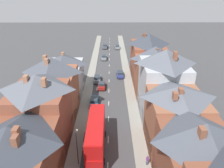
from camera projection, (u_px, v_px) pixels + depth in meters
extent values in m
cube|color=gray|center=(91.00, 78.00, 60.08)|extent=(2.20, 104.00, 0.14)
cube|color=gray|center=(128.00, 78.00, 60.14)|extent=(2.20, 104.00, 0.14)
cube|color=silver|center=(108.00, 167.00, 31.14)|extent=(0.14, 1.80, 0.01)
cube|color=silver|center=(108.00, 139.00, 36.57)|extent=(0.14, 1.80, 0.01)
cube|color=silver|center=(108.00, 119.00, 42.01)|extent=(0.14, 1.80, 0.01)
cube|color=silver|center=(109.00, 103.00, 47.45)|extent=(0.14, 1.80, 0.01)
cube|color=silver|center=(109.00, 91.00, 52.88)|extent=(0.14, 1.80, 0.01)
cube|color=silver|center=(109.00, 81.00, 58.32)|extent=(0.14, 1.80, 0.01)
cube|color=silver|center=(109.00, 72.00, 63.76)|extent=(0.14, 1.80, 0.01)
cube|color=silver|center=(109.00, 65.00, 69.19)|extent=(0.14, 1.80, 0.01)
cube|color=silver|center=(109.00, 59.00, 74.63)|extent=(0.14, 1.80, 0.01)
cube|color=silver|center=(109.00, 54.00, 80.07)|extent=(0.14, 1.80, 0.01)
cube|color=silver|center=(109.00, 50.00, 85.51)|extent=(0.14, 1.80, 0.01)
cube|color=silver|center=(110.00, 46.00, 90.94)|extent=(0.14, 1.80, 0.01)
cube|color=silver|center=(110.00, 42.00, 96.38)|extent=(0.14, 1.80, 0.01)
cube|color=silver|center=(110.00, 39.00, 101.82)|extent=(0.14, 1.80, 0.01)
pyramid|color=#383D47|center=(9.00, 136.00, 22.76)|extent=(8.00, 11.16, 2.36)
cube|color=brown|center=(16.00, 134.00, 21.94)|extent=(0.60, 0.90, 1.43)
cube|color=brown|center=(15.00, 141.00, 21.26)|extent=(0.60, 0.90, 1.08)
cube|color=brown|center=(42.00, 118.00, 33.64)|extent=(8.00, 8.67, 9.80)
cube|color=navy|center=(69.00, 135.00, 35.06)|extent=(0.12, 7.98, 3.20)
pyramid|color=#565B66|center=(36.00, 82.00, 31.07)|extent=(8.00, 8.67, 2.35)
cube|color=#99664C|center=(44.00, 82.00, 29.74)|extent=(0.60, 0.90, 1.19)
cube|color=#99664C|center=(26.00, 80.00, 30.28)|extent=(0.60, 0.90, 1.29)
cube|color=#935138|center=(55.00, 94.00, 41.73)|extent=(8.00, 8.80, 9.01)
cube|color=navy|center=(77.00, 107.00, 42.98)|extent=(0.12, 8.09, 3.20)
pyramid|color=#474C56|center=(51.00, 65.00, 39.20)|extent=(8.00, 8.80, 2.95)
cube|color=#99664C|center=(45.00, 59.00, 39.67)|extent=(0.60, 0.90, 1.47)
cube|color=#99664C|center=(47.00, 63.00, 37.74)|extent=(0.60, 0.90, 1.54)
cube|color=#ADB2B7|center=(65.00, 79.00, 50.29)|extent=(8.00, 9.35, 7.36)
cube|color=#1E5133|center=(82.00, 87.00, 51.20)|extent=(0.12, 8.60, 3.20)
pyramid|color=#474C56|center=(63.00, 60.00, 48.32)|extent=(8.00, 9.35, 1.98)
cube|color=#99664C|center=(63.00, 54.00, 50.57)|extent=(0.60, 0.90, 0.90)
pyramid|color=#474C56|center=(205.00, 133.00, 22.51)|extent=(8.00, 10.27, 2.43)
cube|color=brown|center=(202.00, 134.00, 21.34)|extent=(0.60, 0.90, 1.40)
cube|color=brown|center=(174.00, 122.00, 33.43)|extent=(8.00, 8.85, 8.88)
cube|color=#1E5133|center=(147.00, 137.00, 34.61)|extent=(0.12, 8.14, 3.20)
pyramid|color=#565B66|center=(179.00, 92.00, 31.20)|extent=(8.00, 8.85, 1.65)
cube|color=brown|center=(175.00, 96.00, 29.02)|extent=(0.60, 0.90, 1.02)
cube|color=brown|center=(181.00, 92.00, 29.96)|extent=(0.60, 0.90, 1.09)
cube|color=#ADB2B7|center=(162.00, 90.00, 41.26)|extent=(8.00, 9.31, 10.79)
cube|color=maroon|center=(140.00, 108.00, 42.84)|extent=(0.12, 8.57, 3.20)
pyramid|color=#565B66|center=(166.00, 56.00, 38.44)|extent=(8.00, 9.31, 2.52)
cube|color=brown|center=(175.00, 56.00, 36.49)|extent=(0.60, 0.90, 1.41)
cube|color=#935138|center=(153.00, 77.00, 49.64)|extent=(8.00, 8.20, 8.68)
cube|color=navy|center=(136.00, 88.00, 50.77)|extent=(0.12, 7.55, 3.20)
pyramid|color=#474C56|center=(156.00, 53.00, 47.20)|extent=(8.00, 8.20, 2.84)
cube|color=brown|center=(157.00, 51.00, 46.49)|extent=(0.60, 0.90, 1.09)
cube|color=brown|center=(163.00, 53.00, 44.89)|extent=(0.60, 0.90, 1.29)
cube|color=brown|center=(147.00, 61.00, 58.45)|extent=(8.00, 11.62, 9.46)
cube|color=maroon|center=(132.00, 72.00, 59.75)|extent=(0.12, 10.69, 3.20)
pyramid|color=#383D47|center=(149.00, 39.00, 55.88)|extent=(8.00, 11.62, 2.72)
cube|color=brown|center=(145.00, 36.00, 55.31)|extent=(0.60, 0.90, 1.41)
cube|color=brown|center=(143.00, 36.00, 56.59)|extent=(0.60, 0.90, 0.92)
cube|color=red|center=(96.00, 142.00, 33.60)|extent=(2.44, 10.80, 2.50)
cube|color=red|center=(96.00, 129.00, 32.59)|extent=(2.44, 10.58, 2.30)
cube|color=red|center=(96.00, 122.00, 32.08)|extent=(2.39, 10.37, 0.10)
cube|color=#28333D|center=(98.00, 121.00, 38.37)|extent=(2.20, 0.10, 1.20)
cube|color=#28333D|center=(98.00, 109.00, 37.39)|extent=(2.20, 0.10, 1.10)
cube|color=#28333D|center=(88.00, 140.00, 33.49)|extent=(0.06, 9.18, 0.90)
cube|color=#28333D|center=(88.00, 128.00, 32.54)|extent=(0.06, 9.18, 0.90)
cube|color=yellow|center=(98.00, 105.00, 37.05)|extent=(1.34, 0.08, 0.32)
cylinder|color=black|center=(90.00, 134.00, 37.12)|extent=(0.30, 1.00, 1.00)
cylinder|color=black|center=(105.00, 134.00, 37.13)|extent=(0.30, 1.00, 1.00)
cylinder|color=black|center=(87.00, 162.00, 31.39)|extent=(0.30, 1.00, 1.00)
cylinder|color=black|center=(104.00, 162.00, 31.40)|extent=(0.30, 1.00, 1.00)
cube|color=gray|center=(97.00, 79.00, 57.78)|extent=(1.70, 4.41, 0.74)
cube|color=#28333D|center=(97.00, 77.00, 57.29)|extent=(1.46, 2.20, 0.60)
cylinder|color=black|center=(94.00, 78.00, 59.17)|extent=(0.20, 0.62, 0.62)
cylinder|color=black|center=(101.00, 78.00, 59.18)|extent=(0.20, 0.62, 0.62)
cylinder|color=black|center=(94.00, 82.00, 56.69)|extent=(0.20, 0.62, 0.62)
cylinder|color=black|center=(100.00, 82.00, 56.70)|extent=(0.20, 0.62, 0.62)
cube|color=#4C515B|center=(105.00, 46.00, 86.99)|extent=(1.70, 4.51, 0.78)
cube|color=#28333D|center=(105.00, 45.00, 86.50)|extent=(1.46, 2.26, 0.60)
cylinder|color=black|center=(103.00, 47.00, 88.42)|extent=(0.20, 0.62, 0.62)
cylinder|color=black|center=(107.00, 46.00, 88.43)|extent=(0.20, 0.62, 0.62)
cylinder|color=black|center=(103.00, 48.00, 85.88)|extent=(0.20, 0.62, 0.62)
cylinder|color=black|center=(107.00, 48.00, 85.89)|extent=(0.20, 0.62, 0.62)
cube|color=navy|center=(120.00, 74.00, 60.80)|extent=(1.70, 4.57, 0.71)
cube|color=#28333D|center=(120.00, 72.00, 60.32)|extent=(1.46, 2.28, 0.60)
cylinder|color=black|center=(117.00, 74.00, 62.23)|extent=(0.20, 0.62, 0.62)
cylinder|color=black|center=(123.00, 73.00, 62.24)|extent=(0.20, 0.62, 0.62)
cylinder|color=black|center=(117.00, 77.00, 59.66)|extent=(0.20, 0.62, 0.62)
cylinder|color=black|center=(123.00, 77.00, 59.67)|extent=(0.20, 0.62, 0.62)
cube|color=gray|center=(117.00, 47.00, 86.08)|extent=(1.70, 3.83, 0.75)
cube|color=#28333D|center=(117.00, 46.00, 85.62)|extent=(1.46, 1.91, 0.60)
cylinder|color=black|center=(115.00, 47.00, 87.31)|extent=(0.20, 0.62, 0.62)
cylinder|color=black|center=(119.00, 47.00, 87.32)|extent=(0.20, 0.62, 0.62)
cylinder|color=black|center=(115.00, 49.00, 85.16)|extent=(0.20, 0.62, 0.62)
cylinder|color=black|center=(120.00, 49.00, 85.17)|extent=(0.20, 0.62, 0.62)
cube|color=#B7BABF|center=(89.00, 140.00, 35.50)|extent=(1.70, 4.32, 0.76)
cube|color=#28333D|center=(89.00, 137.00, 35.01)|extent=(1.46, 2.16, 0.60)
cylinder|color=black|center=(85.00, 136.00, 36.87)|extent=(0.20, 0.62, 0.62)
cylinder|color=black|center=(95.00, 136.00, 36.88)|extent=(0.20, 0.62, 0.62)
cylinder|color=black|center=(83.00, 147.00, 34.44)|extent=(0.20, 0.62, 0.62)
cylinder|color=black|center=(94.00, 147.00, 34.45)|extent=(0.20, 0.62, 0.62)
cube|color=gray|center=(104.00, 58.00, 74.20)|extent=(1.70, 3.95, 0.71)
cube|color=#28333D|center=(104.00, 56.00, 73.75)|extent=(1.46, 1.97, 0.60)
cylinder|color=black|center=(102.00, 58.00, 75.46)|extent=(0.20, 0.62, 0.62)
cylinder|color=black|center=(107.00, 58.00, 75.47)|extent=(0.20, 0.62, 0.62)
cylinder|color=black|center=(101.00, 60.00, 73.24)|extent=(0.20, 0.62, 0.62)
cylinder|color=black|center=(106.00, 60.00, 73.25)|extent=(0.20, 0.62, 0.62)
cube|color=maroon|center=(102.00, 86.00, 54.02)|extent=(1.70, 3.87, 0.75)
cube|color=#28333D|center=(102.00, 84.00, 53.56)|extent=(1.46, 1.94, 0.60)
cylinder|color=black|center=(98.00, 85.00, 55.26)|extent=(0.20, 0.62, 0.62)
cylinder|color=black|center=(105.00, 85.00, 55.27)|extent=(0.20, 0.62, 0.62)
cylinder|color=black|center=(98.00, 89.00, 53.09)|extent=(0.20, 0.62, 0.62)
cylinder|color=black|center=(105.00, 89.00, 53.10)|extent=(0.20, 0.62, 0.62)
cube|color=#236093|center=(94.00, 102.00, 46.85)|extent=(1.70, 4.53, 0.68)
cube|color=#28333D|center=(94.00, 100.00, 46.37)|extent=(1.46, 2.27, 0.60)
cylinder|color=black|center=(91.00, 100.00, 48.26)|extent=(0.20, 0.62, 0.62)
cylinder|color=black|center=(99.00, 100.00, 48.27)|extent=(0.20, 0.62, 0.62)
cylinder|color=black|center=(90.00, 106.00, 45.72)|extent=(0.20, 0.62, 0.62)
cylinder|color=black|center=(98.00, 106.00, 45.73)|extent=(0.20, 0.62, 0.62)
cylinder|color=#3D4256|center=(147.00, 162.00, 31.17)|extent=(0.14, 0.14, 0.84)
cylinder|color=#3D4256|center=(148.00, 162.00, 31.17)|extent=(0.14, 0.14, 0.84)
cube|color=#723384|center=(148.00, 159.00, 30.88)|extent=(0.36, 0.22, 0.54)
sphere|color=brown|center=(148.00, 157.00, 30.72)|extent=(0.22, 0.22, 0.22)
cylinder|color=black|center=(77.00, 149.00, 30.44)|extent=(0.12, 0.12, 5.50)
cylinder|color=black|center=(76.00, 132.00, 29.73)|extent=(0.08, 0.90, 0.08)
cube|color=beige|center=(77.00, 130.00, 30.17)|extent=(0.20, 0.32, 0.20)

